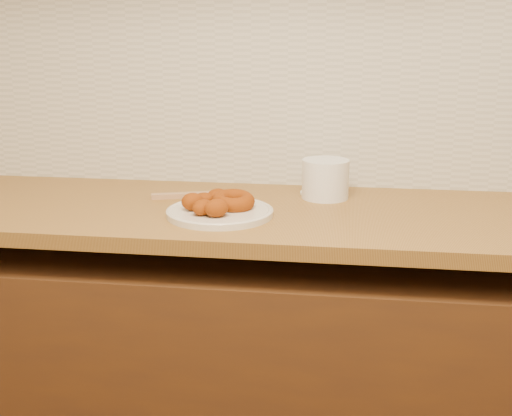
% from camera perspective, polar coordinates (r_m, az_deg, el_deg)
% --- Properties ---
extents(wall_back, '(4.00, 0.02, 2.70)m').
position_cam_1_polar(wall_back, '(2.01, 11.21, 14.50)').
color(wall_back, tan).
rests_on(wall_back, ground).
extents(base_cabinet, '(3.60, 0.60, 0.77)m').
position_cam_1_polar(base_cabinet, '(1.97, 10.15, -14.92)').
color(base_cabinet, '#4F2C12').
rests_on(base_cabinet, floor).
extents(butcher_block, '(2.30, 0.62, 0.04)m').
position_cam_1_polar(butcher_block, '(1.85, -9.59, -0.21)').
color(butcher_block, olive).
rests_on(butcher_block, base_cabinet).
extents(backsplash, '(3.60, 0.02, 0.60)m').
position_cam_1_polar(backsplash, '(2.01, 11.00, 10.22)').
color(backsplash, silver).
rests_on(backsplash, wall_back).
extents(donut_plate, '(0.28, 0.28, 0.02)m').
position_cam_1_polar(donut_plate, '(1.71, -3.23, -0.41)').
color(donut_plate, beige).
rests_on(donut_plate, butcher_block).
extents(ring_donut, '(0.17, 0.17, 0.05)m').
position_cam_1_polar(ring_donut, '(1.71, -2.03, 0.66)').
color(ring_donut, '#8B3D05').
rests_on(ring_donut, donut_plate).
extents(fried_dough_chunks, '(0.15, 0.22, 0.05)m').
position_cam_1_polar(fried_dough_chunks, '(1.69, -4.42, 0.49)').
color(fried_dough_chunks, '#8B3D05').
rests_on(fried_dough_chunks, donut_plate).
extents(plastic_tub, '(0.14, 0.14, 0.11)m').
position_cam_1_polar(plastic_tub, '(1.88, 6.18, 2.58)').
color(plastic_tub, white).
rests_on(plastic_tub, butcher_block).
extents(tub_lid, '(0.14, 0.14, 0.01)m').
position_cam_1_polar(tub_lid, '(1.94, 5.63, 1.34)').
color(tub_lid, white).
rests_on(tub_lid, butcher_block).
extents(brass_jar_lid, '(0.09, 0.09, 0.01)m').
position_cam_1_polar(brass_jar_lid, '(1.89, 6.38, 1.03)').
color(brass_jar_lid, '#A6832C').
rests_on(brass_jar_lid, butcher_block).
extents(wooden_utensil, '(0.19, 0.08, 0.01)m').
position_cam_1_polar(wooden_utensil, '(1.90, -6.39, 1.13)').
color(wooden_utensil, tan).
rests_on(wooden_utensil, butcher_block).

